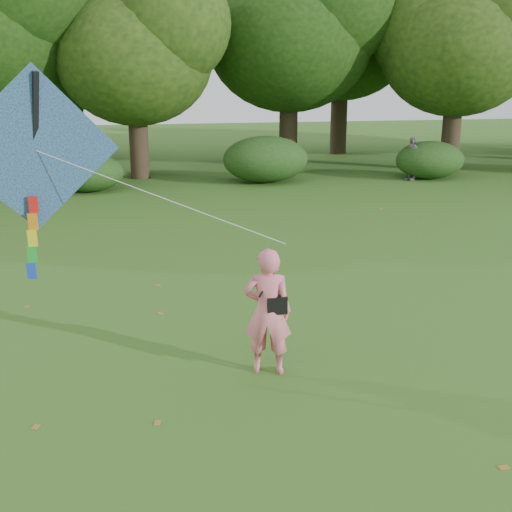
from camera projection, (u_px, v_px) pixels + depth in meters
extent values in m
plane|color=#265114|center=(331.00, 395.00, 8.93)|extent=(100.00, 100.00, 0.00)
imported|color=pink|center=(268.00, 312.00, 9.39)|extent=(0.80, 0.64, 1.92)
imported|color=gray|center=(412.00, 159.00, 26.62)|extent=(0.81, 1.14, 1.79)
cube|color=black|center=(276.00, 304.00, 9.35)|extent=(0.30, 0.20, 0.26)
cylinder|color=black|center=(268.00, 281.00, 9.22)|extent=(0.33, 0.14, 0.47)
cube|color=#233198|center=(35.00, 150.00, 9.43)|extent=(2.43, 0.76, 2.49)
cube|color=black|center=(35.00, 150.00, 9.46)|extent=(0.38, 0.63, 2.24)
cylinder|color=white|center=(158.00, 196.00, 9.27)|extent=(3.48, 1.43, 1.26)
cube|color=red|center=(33.00, 205.00, 9.65)|extent=(0.14, 0.06, 0.26)
cube|color=orange|center=(33.00, 222.00, 9.72)|extent=(0.14, 0.06, 0.26)
cube|color=yellow|center=(32.00, 238.00, 9.79)|extent=(0.14, 0.06, 0.26)
cube|color=green|center=(32.00, 255.00, 9.85)|extent=(0.14, 0.06, 0.26)
cube|color=blue|center=(32.00, 271.00, 9.92)|extent=(0.14, 0.06, 0.26)
cylinder|color=#3A2D1E|center=(139.00, 141.00, 26.95)|extent=(0.80, 0.80, 3.15)
ellipsoid|color=#1E3F11|center=(135.00, 58.00, 26.03)|extent=(6.40, 6.40, 5.44)
cylinder|color=#3A2D1E|center=(288.00, 128.00, 30.11)|extent=(0.86, 0.86, 3.67)
ellipsoid|color=#1E3F11|center=(290.00, 40.00, 29.03)|extent=(7.60, 7.60, 6.46)
cylinder|color=#3A2D1E|center=(451.00, 132.00, 29.14)|extent=(0.83, 0.83, 3.43)
ellipsoid|color=#1E3F11|center=(458.00, 50.00, 28.15)|extent=(6.80, 6.80, 5.78)
cylinder|color=#3A2D1E|center=(76.00, 124.00, 33.38)|extent=(0.84, 0.84, 3.50)
ellipsoid|color=#1E3F11|center=(71.00, 50.00, 32.37)|extent=(7.00, 7.00, 5.95)
cylinder|color=#3A2D1E|center=(339.00, 117.00, 35.07)|extent=(0.90, 0.90, 4.02)
ellipsoid|color=#1E3F11|center=(342.00, 37.00, 33.92)|extent=(7.80, 7.80, 6.63)
ellipsoid|color=#264919|center=(88.00, 173.00, 24.07)|extent=(2.66, 2.09, 1.42)
ellipsoid|color=#264919|center=(265.00, 159.00, 26.11)|extent=(3.50, 2.75, 1.88)
ellipsoid|color=#264919|center=(430.00, 160.00, 27.03)|extent=(2.94, 2.31, 1.58)
cube|color=olive|center=(157.00, 423.00, 8.22)|extent=(0.10, 0.13, 0.01)
cube|color=olive|center=(380.00, 209.00, 21.19)|extent=(0.13, 0.10, 0.01)
cube|color=olive|center=(504.00, 467.00, 7.29)|extent=(0.12, 0.09, 0.01)
cube|color=olive|center=(158.00, 285.00, 13.53)|extent=(0.14, 0.11, 0.01)
cube|color=olive|center=(36.00, 427.00, 8.13)|extent=(0.12, 0.14, 0.01)
cube|color=olive|center=(160.00, 313.00, 11.96)|extent=(0.14, 0.14, 0.01)
cube|color=olive|center=(27.00, 306.00, 12.32)|extent=(0.12, 0.08, 0.01)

